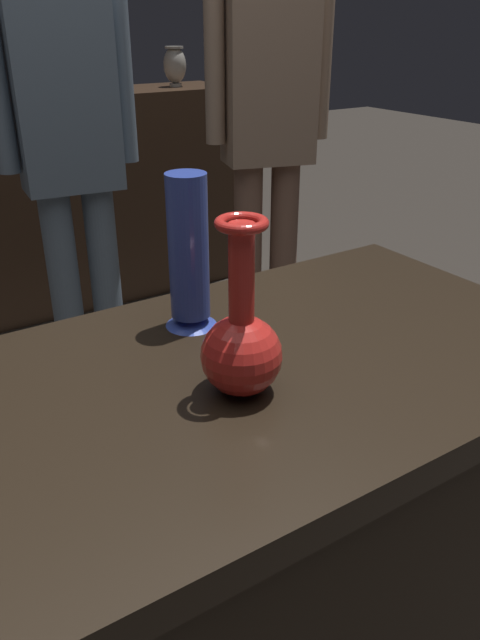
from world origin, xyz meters
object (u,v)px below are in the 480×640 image
object	(u,v)px
vase_tall_behind	(189,257)
shelf_vase_right	(72,66)
visitor_near_right	(268,120)
visitor_center_back	(69,147)
vase_centerpiece	(241,343)
shelf_vase_far_right	(175,65)

from	to	relation	value
vase_tall_behind	shelf_vase_right	bearing A→B (deg)	75.59
vase_tall_behind	shelf_vase_right	size ratio (longest dim) A/B	1.14
shelf_vase_right	visitor_near_right	xyz separation A→B (m)	(0.40, -0.93, -0.15)
vase_tall_behind	shelf_vase_right	distance (m)	2.05
vase_tall_behind	visitor_near_right	xyz separation A→B (m)	(0.90, 1.05, 0.03)
vase_tall_behind	visitor_center_back	distance (m)	1.22
vase_tall_behind	visitor_near_right	world-z (taller)	visitor_near_right
shelf_vase_right	vase_tall_behind	bearing A→B (deg)	-104.41
visitor_near_right	vase_centerpiece	bearing A→B (deg)	69.99
shelf_vase_far_right	vase_centerpiece	bearing A→B (deg)	-115.60
shelf_vase_right	shelf_vase_far_right	distance (m)	0.52
shelf_vase_right	shelf_vase_far_right	size ratio (longest dim) A/B	1.31
shelf_vase_far_right	visitor_near_right	xyz separation A→B (m)	(-0.12, -0.96, -0.13)
vase_centerpiece	shelf_vase_far_right	size ratio (longest dim) A/B	1.44
vase_centerpiece	shelf_vase_right	size ratio (longest dim) A/B	1.11
vase_centerpiece	visitor_near_right	xyz separation A→B (m)	(0.95, 1.28, 0.08)
shelf_vase_far_right	visitor_near_right	bearing A→B (deg)	-97.30
vase_tall_behind	shelf_vase_far_right	xyz separation A→B (m)	(1.03, 2.01, 0.16)
shelf_vase_right	shelf_vase_far_right	bearing A→B (deg)	3.21
shelf_vase_right	visitor_near_right	distance (m)	1.02
shelf_vase_far_right	visitor_near_right	world-z (taller)	visitor_near_right
vase_centerpiece	visitor_center_back	distance (m)	1.45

